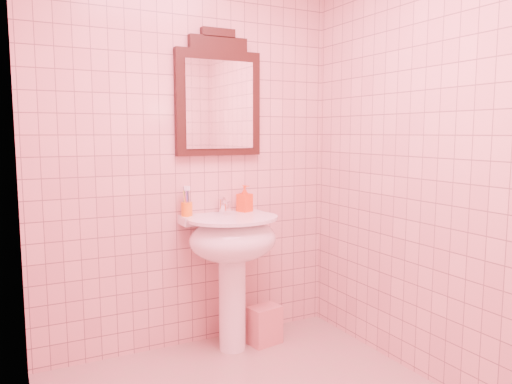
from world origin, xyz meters
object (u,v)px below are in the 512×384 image
pedestal_sink (233,249)px  toothbrush_cup (187,208)px  soap_dispenser (245,198)px  mirror (219,98)px  towel (265,325)px

pedestal_sink → toothbrush_cup: (-0.24, 0.16, 0.25)m
soap_dispenser → mirror: bearing=140.3°
toothbrush_cup → pedestal_sink: bearing=-34.2°
pedestal_sink → towel: (0.22, -0.01, -0.54)m
toothbrush_cup → soap_dispenser: soap_dispenser is taller
pedestal_sink → mirror: mirror is taller
pedestal_sink → soap_dispenser: bearing=43.5°
towel → mirror: bearing=136.2°
mirror → soap_dispenser: bearing=-17.4°
pedestal_sink → toothbrush_cup: toothbrush_cup is taller
mirror → towel: mirror is taller
pedestal_sink → towel: pedestal_sink is taller
pedestal_sink → soap_dispenser: (0.16, 0.15, 0.29)m
mirror → toothbrush_cup: 0.74m
mirror → pedestal_sink: bearing=-90.0°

